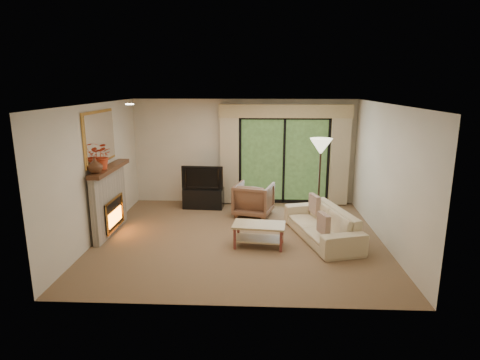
{
  "coord_description": "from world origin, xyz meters",
  "views": [
    {
      "loc": [
        0.35,
        -7.41,
        2.95
      ],
      "look_at": [
        0.0,
        0.3,
        1.1
      ],
      "focal_mm": 30.0,
      "sensor_mm": 36.0,
      "label": 1
    }
  ],
  "objects_px": {
    "coffee_table": "(259,235)",
    "armchair": "(254,199)",
    "media_console": "(204,198)",
    "sofa": "(322,224)"
  },
  "relations": [
    {
      "from": "media_console",
      "to": "sofa",
      "type": "height_order",
      "value": "sofa"
    },
    {
      "from": "coffee_table",
      "to": "armchair",
      "type": "bearing_deg",
      "value": 99.83
    },
    {
      "from": "sofa",
      "to": "coffee_table",
      "type": "xyz_separation_m",
      "value": [
        -1.22,
        -0.43,
        -0.09
      ]
    },
    {
      "from": "media_console",
      "to": "coffee_table",
      "type": "height_order",
      "value": "media_console"
    },
    {
      "from": "media_console",
      "to": "sofa",
      "type": "relative_size",
      "value": 0.46
    },
    {
      "from": "armchair",
      "to": "coffee_table",
      "type": "distance_m",
      "value": 1.82
    },
    {
      "from": "media_console",
      "to": "coffee_table",
      "type": "relative_size",
      "value": 1.0
    },
    {
      "from": "media_console",
      "to": "armchair",
      "type": "height_order",
      "value": "armchair"
    },
    {
      "from": "media_console",
      "to": "armchair",
      "type": "distance_m",
      "value": 1.35
    },
    {
      "from": "armchair",
      "to": "media_console",
      "type": "bearing_deg",
      "value": -7.96
    }
  ]
}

